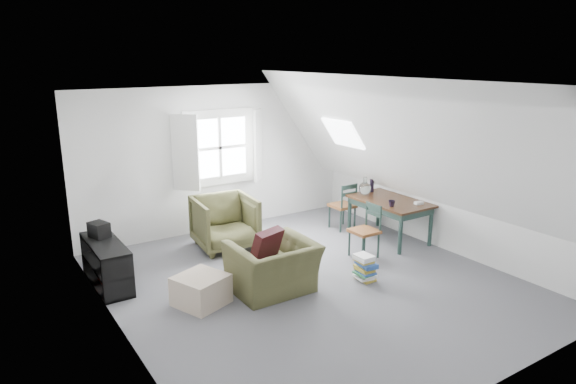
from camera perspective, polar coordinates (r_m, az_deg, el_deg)
floor at (r=7.06m, az=2.55°, el=-10.02°), size 5.50×5.50×0.00m
ceiling at (r=6.42m, az=2.81°, el=10.65°), size 5.50×5.50×0.00m
wall_back at (r=8.95m, az=-7.67°, el=3.69°), size 5.00×0.00×5.00m
wall_front at (r=4.80m, az=22.38°, el=-7.40°), size 5.00×0.00×5.00m
wall_left at (r=5.61m, az=-18.59°, el=-3.83°), size 0.00×5.50×5.50m
wall_right at (r=8.31m, az=16.84°, el=2.29°), size 0.00×5.50×5.50m
slope_left at (r=5.76m, az=-9.89°, el=2.65°), size 3.19×5.50×4.48m
slope_right at (r=7.51m, az=12.41°, el=5.38°), size 3.19×5.50×4.48m
dormer_window at (r=8.85m, az=-7.50°, el=4.88°), size 1.71×0.35×1.30m
skylight at (r=8.47m, az=6.13°, el=6.50°), size 0.35×0.75×0.47m
armchair_near at (r=6.82m, az=-1.69°, el=-10.97°), size 1.04×0.91×0.67m
armchair_far at (r=8.33m, az=-6.93°, el=-6.12°), size 0.98×1.01×0.84m
throw_pillow at (r=6.70m, az=-2.40°, el=-5.98°), size 0.50×0.38×0.46m
ottoman at (r=6.52m, az=-9.64°, el=-10.68°), size 0.72×0.72×0.37m
dining_table at (r=8.63m, az=11.19°, el=-1.42°), size 0.81×1.36×0.68m
demijohn at (r=8.79m, az=8.53°, el=0.45°), size 0.21×0.21×0.30m
vase_twigs at (r=9.02m, az=9.30°, el=0.82°), size 0.07×0.08×0.57m
cup at (r=8.23m, az=11.42°, el=-1.59°), size 0.14×0.14×0.10m
paper_box at (r=8.44m, az=14.33°, el=-1.19°), size 0.14×0.11×0.04m
dining_chair_far at (r=9.05m, az=6.19°, el=-1.46°), size 0.39×0.39×0.84m
dining_chair_near at (r=7.86m, az=8.65°, el=-4.18°), size 0.38×0.38×0.82m
media_shelf at (r=7.26m, az=-19.42°, el=-7.84°), size 0.39×1.18×0.60m
electronics_box at (r=7.38m, az=-20.26°, el=-4.01°), size 0.27×0.32×0.22m
magazine_stack at (r=7.14m, az=8.54°, el=-8.31°), size 0.27×0.32×0.36m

